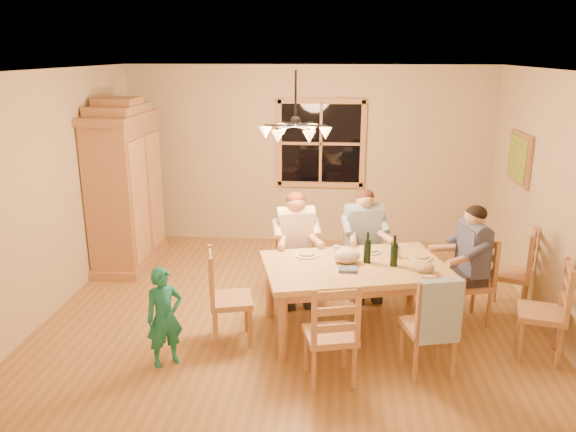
# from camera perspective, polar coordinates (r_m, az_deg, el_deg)

# --- Properties ---
(floor) EXTENTS (5.50, 5.50, 0.00)m
(floor) POSITION_cam_1_polar(r_m,az_deg,el_deg) (6.61, 0.69, -9.45)
(floor) COLOR olive
(floor) RESTS_ON ground
(ceiling) EXTENTS (5.50, 5.00, 0.02)m
(ceiling) POSITION_cam_1_polar(r_m,az_deg,el_deg) (5.95, 0.79, 14.63)
(ceiling) COLOR white
(ceiling) RESTS_ON wall_back
(wall_back) EXTENTS (5.50, 0.02, 2.70)m
(wall_back) POSITION_cam_1_polar(r_m,az_deg,el_deg) (8.59, 1.99, 6.11)
(wall_back) COLOR #C7B08D
(wall_back) RESTS_ON floor
(wall_left) EXTENTS (0.02, 5.00, 2.70)m
(wall_left) POSITION_cam_1_polar(r_m,az_deg,el_deg) (6.91, -22.66, 2.30)
(wall_left) COLOR #C7B08D
(wall_left) RESTS_ON floor
(wall_right) EXTENTS (0.02, 5.00, 2.70)m
(wall_right) POSITION_cam_1_polar(r_m,az_deg,el_deg) (6.55, 25.49, 1.24)
(wall_right) COLOR #C7B08D
(wall_right) RESTS_ON floor
(window) EXTENTS (1.30, 0.06, 1.30)m
(window) POSITION_cam_1_polar(r_m,az_deg,el_deg) (8.51, 3.35, 7.37)
(window) COLOR black
(window) RESTS_ON wall_back
(painting) EXTENTS (0.06, 0.78, 0.64)m
(painting) POSITION_cam_1_polar(r_m,az_deg,el_deg) (7.60, 22.43, 5.44)
(painting) COLOR #A16D45
(painting) RESTS_ON wall_right
(chandelier) EXTENTS (0.77, 0.68, 0.71)m
(chandelier) POSITION_cam_1_polar(r_m,az_deg,el_deg) (6.01, 0.76, 8.68)
(chandelier) COLOR black
(chandelier) RESTS_ON ceiling
(armoire) EXTENTS (0.66, 1.40, 2.30)m
(armoire) POSITION_cam_1_polar(r_m,az_deg,el_deg) (7.99, -16.15, 2.53)
(armoire) COLOR #A16D45
(armoire) RESTS_ON floor
(dining_table) EXTENTS (2.08, 1.56, 0.76)m
(dining_table) POSITION_cam_1_polar(r_m,az_deg,el_deg) (5.92, 6.75, -5.78)
(dining_table) COLOR tan
(dining_table) RESTS_ON floor
(chair_far_left) EXTENTS (0.53, 0.52, 0.99)m
(chair_far_left) POSITION_cam_1_polar(r_m,az_deg,el_deg) (6.75, 0.77, -6.10)
(chair_far_left) COLOR #AF784D
(chair_far_left) RESTS_ON floor
(chair_far_right) EXTENTS (0.53, 0.52, 0.99)m
(chair_far_right) POSITION_cam_1_polar(r_m,az_deg,el_deg) (6.93, 7.55, -5.62)
(chair_far_right) COLOR #AF784D
(chair_far_right) RESTS_ON floor
(chair_near_left) EXTENTS (0.53, 0.52, 0.99)m
(chair_near_left) POSITION_cam_1_polar(r_m,az_deg,el_deg) (5.20, 4.28, -13.41)
(chair_near_left) COLOR #AF784D
(chair_near_left) RESTS_ON floor
(chair_near_right) EXTENTS (0.53, 0.52, 0.99)m
(chair_near_right) POSITION_cam_1_polar(r_m,az_deg,el_deg) (5.48, 14.00, -12.27)
(chair_near_right) COLOR #AF784D
(chair_near_right) RESTS_ON floor
(chair_end_left) EXTENTS (0.52, 0.53, 0.99)m
(chair_end_left) POSITION_cam_1_polar(r_m,az_deg,el_deg) (5.86, -5.77, -9.82)
(chair_end_left) COLOR #AF784D
(chair_end_left) RESTS_ON floor
(chair_end_right) EXTENTS (0.52, 0.53, 0.99)m
(chair_end_right) POSITION_cam_1_polar(r_m,az_deg,el_deg) (6.52, 17.72, -7.76)
(chair_end_right) COLOR #AF784D
(chair_end_right) RESTS_ON floor
(adult_woman) EXTENTS (0.47, 0.50, 0.87)m
(adult_woman) POSITION_cam_1_polar(r_m,az_deg,el_deg) (6.56, 0.79, -1.75)
(adult_woman) COLOR beige
(adult_woman) RESTS_ON floor
(adult_plaid_man) EXTENTS (0.47, 0.50, 0.87)m
(adult_plaid_man) POSITION_cam_1_polar(r_m,az_deg,el_deg) (6.75, 7.71, -1.38)
(adult_plaid_man) COLOR teal
(adult_plaid_man) RESTS_ON floor
(adult_slate_man) EXTENTS (0.50, 0.47, 0.87)m
(adult_slate_man) POSITION_cam_1_polar(r_m,az_deg,el_deg) (6.32, 18.14, -3.30)
(adult_slate_man) COLOR #434B6C
(adult_slate_man) RESTS_ON floor
(towel) EXTENTS (0.39, 0.19, 0.58)m
(towel) POSITION_cam_1_polar(r_m,az_deg,el_deg) (5.14, 15.14, -9.35)
(towel) COLOR #92B0C5
(towel) RESTS_ON chair_near_right
(wine_bottle_a) EXTENTS (0.08, 0.08, 0.33)m
(wine_bottle_a) POSITION_cam_1_polar(r_m,az_deg,el_deg) (5.89, 8.07, -3.19)
(wine_bottle_a) COLOR black
(wine_bottle_a) RESTS_ON dining_table
(wine_bottle_b) EXTENTS (0.08, 0.08, 0.33)m
(wine_bottle_b) POSITION_cam_1_polar(r_m,az_deg,el_deg) (5.84, 10.75, -3.48)
(wine_bottle_b) COLOR black
(wine_bottle_b) RESTS_ON dining_table
(plate_woman) EXTENTS (0.26, 0.26, 0.02)m
(plate_woman) POSITION_cam_1_polar(r_m,az_deg,el_deg) (6.07, 1.92, -3.98)
(plate_woman) COLOR white
(plate_woman) RESTS_ON dining_table
(plate_plaid) EXTENTS (0.26, 0.26, 0.02)m
(plate_plaid) POSITION_cam_1_polar(r_m,az_deg,el_deg) (6.25, 8.27, -3.54)
(plate_plaid) COLOR white
(plate_plaid) RESTS_ON dining_table
(plate_slate) EXTENTS (0.26, 0.26, 0.02)m
(plate_slate) POSITION_cam_1_polar(r_m,az_deg,el_deg) (6.16, 13.23, -4.15)
(plate_slate) COLOR white
(plate_slate) RESTS_ON dining_table
(wine_glass_a) EXTENTS (0.06, 0.06, 0.14)m
(wine_glass_a) POSITION_cam_1_polar(r_m,az_deg,el_deg) (6.01, 4.96, -3.64)
(wine_glass_a) COLOR silver
(wine_glass_a) RESTS_ON dining_table
(wine_glass_b) EXTENTS (0.06, 0.06, 0.14)m
(wine_glass_b) POSITION_cam_1_polar(r_m,az_deg,el_deg) (6.12, 11.08, -3.54)
(wine_glass_b) COLOR silver
(wine_glass_b) RESTS_ON dining_table
(cap) EXTENTS (0.20, 0.20, 0.11)m
(cap) POSITION_cam_1_polar(r_m,az_deg,el_deg) (5.78, 13.68, -5.08)
(cap) COLOR tan
(cap) RESTS_ON dining_table
(napkin) EXTENTS (0.21, 0.18, 0.03)m
(napkin) POSITION_cam_1_polar(r_m,az_deg,el_deg) (5.70, 6.08, -5.42)
(napkin) COLOR #495B86
(napkin) RESTS_ON dining_table
(cloth_bundle) EXTENTS (0.28, 0.22, 0.15)m
(cloth_bundle) POSITION_cam_1_polar(r_m,az_deg,el_deg) (5.89, 5.96, -4.04)
(cloth_bundle) COLOR beige
(cloth_bundle) RESTS_ON dining_table
(child) EXTENTS (0.42, 0.39, 0.97)m
(child) POSITION_cam_1_polar(r_m,az_deg,el_deg) (5.48, -12.44, -9.98)
(child) COLOR #1B7B6D
(child) RESTS_ON floor
(chair_spare_front) EXTENTS (0.51, 0.53, 0.99)m
(chair_spare_front) POSITION_cam_1_polar(r_m,az_deg,el_deg) (6.08, 24.17, -10.28)
(chair_spare_front) COLOR #AF784D
(chair_spare_front) RESTS_ON floor
(chair_spare_back) EXTENTS (0.56, 0.57, 0.99)m
(chair_spare_back) POSITION_cam_1_polar(r_m,az_deg,el_deg) (6.95, 21.56, -6.61)
(chair_spare_back) COLOR #AF784D
(chair_spare_back) RESTS_ON floor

